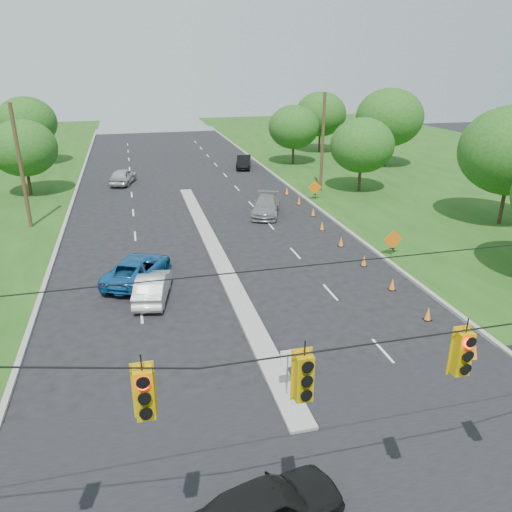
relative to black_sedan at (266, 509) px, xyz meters
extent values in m
cube|color=gray|center=(-7.86, 29.23, -0.75)|extent=(0.25, 110.00, 0.16)
cube|color=gray|center=(12.34, 29.23, -0.75)|extent=(0.25, 110.00, 0.16)
cube|color=gray|center=(2.24, 20.23, -0.75)|extent=(1.00, 34.00, 0.18)
cylinder|color=gray|center=(2.24, 5.23, 0.15)|extent=(0.06, 0.06, 1.80)
cube|color=white|center=(2.24, 5.23, 0.95)|extent=(0.55, 0.04, 0.70)
cylinder|color=black|center=(2.24, -1.77, 6.25)|extent=(24.00, 0.04, 0.04)
cube|color=#E7B608|center=(-2.76, -1.77, 5.47)|extent=(0.34, 0.24, 1.00)
cube|color=#E7B608|center=(0.24, -1.77, 5.30)|extent=(0.34, 0.24, 1.00)
cube|color=#E7B608|center=(3.74, -1.77, 5.30)|extent=(0.34, 0.24, 1.00)
cylinder|color=#422D1C|center=(-10.26, 29.23, 3.75)|extent=(0.28, 0.28, 9.00)
cylinder|color=#422D1C|center=(14.74, 34.23, 3.75)|extent=(0.28, 0.28, 9.00)
cone|color=orange|center=(10.64, 5.73, -0.40)|extent=(0.32, 0.32, 0.70)
cone|color=orange|center=(10.64, 9.23, -0.40)|extent=(0.32, 0.32, 0.70)
cone|color=orange|center=(10.64, 12.73, -0.40)|extent=(0.32, 0.32, 0.70)
cone|color=orange|center=(10.64, 16.23, -0.40)|extent=(0.32, 0.32, 0.70)
cone|color=orange|center=(10.64, 19.73, -0.40)|extent=(0.32, 0.32, 0.70)
cone|color=orange|center=(10.64, 23.23, -0.40)|extent=(0.32, 0.32, 0.70)
cone|color=orange|center=(11.24, 26.73, -0.40)|extent=(0.32, 0.32, 0.70)
cone|color=orange|center=(11.24, 30.23, -0.40)|extent=(0.32, 0.32, 0.70)
cone|color=orange|center=(11.24, 33.73, -0.40)|extent=(0.32, 0.32, 0.70)
cube|color=black|center=(13.04, 17.23, -0.20)|extent=(0.06, 0.58, 0.26)
cube|color=black|center=(13.04, 17.23, -0.20)|extent=(0.06, 0.58, 0.26)
cube|color=orange|center=(13.04, 17.23, 0.40)|extent=(1.27, 0.05, 1.27)
cube|color=black|center=(13.04, 31.23, -0.20)|extent=(0.06, 0.58, 0.26)
cube|color=black|center=(13.04, 31.23, -0.20)|extent=(0.06, 0.58, 0.26)
cube|color=orange|center=(13.04, 31.23, 0.40)|extent=(1.27, 0.05, 1.27)
cylinder|color=black|center=(-11.76, 39.23, 0.51)|extent=(0.28, 0.28, 2.52)
ellipsoid|color=#194C14|center=(-11.76, 39.23, 3.59)|extent=(5.88, 5.88, 5.04)
cylinder|color=black|center=(-13.76, 54.23, 0.69)|extent=(0.28, 0.28, 2.88)
ellipsoid|color=#194C14|center=(-13.76, 54.23, 4.21)|extent=(6.72, 6.72, 5.76)
cylinder|color=black|center=(24.24, 21.23, 0.87)|extent=(0.28, 0.28, 3.24)
cylinder|color=black|center=(18.24, 33.23, 0.51)|extent=(0.28, 0.28, 2.52)
ellipsoid|color=#194C14|center=(18.24, 33.23, 3.59)|extent=(5.88, 5.88, 5.04)
cylinder|color=black|center=(26.24, 43.23, 0.87)|extent=(0.28, 0.28, 3.24)
ellipsoid|color=#194C14|center=(26.24, 43.23, 4.83)|extent=(7.56, 7.56, 6.48)
cylinder|color=black|center=(22.24, 54.23, 0.69)|extent=(0.28, 0.28, 2.88)
ellipsoid|color=#194C14|center=(22.24, 54.23, 4.21)|extent=(6.72, 6.72, 5.76)
cylinder|color=black|center=(16.24, 47.23, 0.51)|extent=(0.28, 0.28, 2.52)
ellipsoid|color=#194C14|center=(16.24, 47.23, 3.59)|extent=(5.88, 5.88, 5.04)
imported|color=black|center=(0.00, 0.00, 0.00)|extent=(4.73, 2.87, 1.51)
imported|color=#B9B9B9|center=(-2.08, 14.82, -0.05)|extent=(2.31, 4.48, 1.41)
imported|color=#144F8B|center=(-2.77, 17.33, -0.01)|extent=(4.48, 5.87, 1.48)
imported|color=gray|center=(7.66, 28.03, -0.02)|extent=(3.69, 5.49, 1.48)
imported|color=#AAAAAA|center=(-3.46, 41.82, 0.03)|extent=(3.04, 4.91, 1.56)
imported|color=black|center=(10.06, 46.47, -0.03)|extent=(2.67, 4.67, 1.46)
camera|label=1|loc=(-2.63, -9.36, 11.02)|focal=35.00mm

